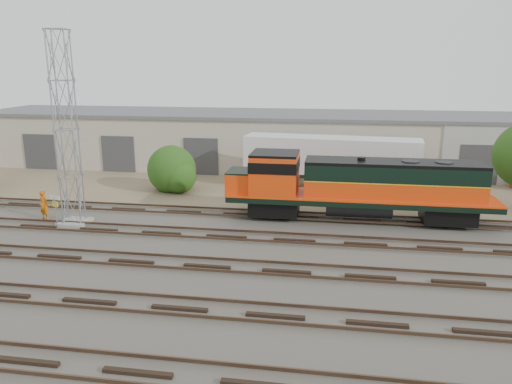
# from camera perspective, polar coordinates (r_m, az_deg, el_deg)

# --- Properties ---
(ground) EXTENTS (140.00, 140.00, 0.00)m
(ground) POSITION_cam_1_polar(r_m,az_deg,el_deg) (28.09, -4.05, -6.25)
(ground) COLOR #47423A
(ground) RESTS_ON ground
(dirt_strip) EXTENTS (80.00, 16.00, 0.02)m
(dirt_strip) POSITION_cam_1_polar(r_m,az_deg,el_deg) (42.20, 0.57, 0.86)
(dirt_strip) COLOR #726047
(dirt_strip) RESTS_ON ground
(tracks) EXTENTS (80.00, 20.40, 0.28)m
(tracks) POSITION_cam_1_polar(r_m,az_deg,el_deg) (25.36, -5.61, -8.44)
(tracks) COLOR black
(tracks) RESTS_ON ground
(warehouse) EXTENTS (58.40, 10.40, 5.30)m
(warehouse) POSITION_cam_1_polar(r_m,az_deg,el_deg) (49.45, 2.02, 5.98)
(warehouse) COLOR #BCB09D
(warehouse) RESTS_ON ground
(locomotive) EXTENTS (17.07, 2.99, 4.10)m
(locomotive) POSITION_cam_1_polar(r_m,az_deg,el_deg) (32.48, 11.27, 0.71)
(locomotive) COLOR black
(locomotive) RESTS_ON tracks
(signal_tower) EXTENTS (1.75, 1.75, 11.88)m
(signal_tower) POSITION_cam_1_polar(r_m,az_deg,el_deg) (32.79, -20.83, 6.28)
(signal_tower) COLOR gray
(signal_tower) RESTS_ON ground
(sign_post) EXTENTS (0.86, 0.37, 2.21)m
(sign_post) POSITION_cam_1_polar(r_m,az_deg,el_deg) (32.65, -21.97, -1.47)
(sign_post) COLOR gray
(sign_post) RESTS_ON ground
(worker) EXTENTS (0.82, 0.66, 1.95)m
(worker) POSITION_cam_1_polar(r_m,az_deg,el_deg) (35.46, -23.08, -1.34)
(worker) COLOR #D2660B
(worker) RESTS_ON ground
(semi_trailer) EXTENTS (14.10, 4.20, 4.27)m
(semi_trailer) POSITION_cam_1_polar(r_m,az_deg,el_deg) (40.41, 9.04, 3.96)
(semi_trailer) COLOR silver
(semi_trailer) RESTS_ON ground
(tree_mid) EXTENTS (4.08, 3.88, 3.88)m
(tree_mid) POSITION_cam_1_polar(r_m,az_deg,el_deg) (40.29, -9.40, 2.35)
(tree_mid) COLOR #382619
(tree_mid) RESTS_ON ground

